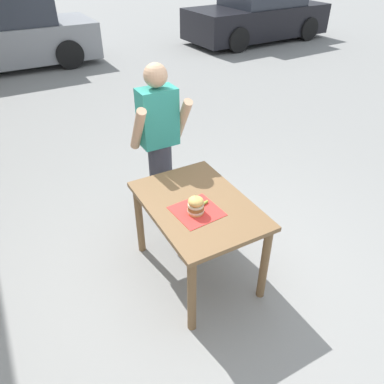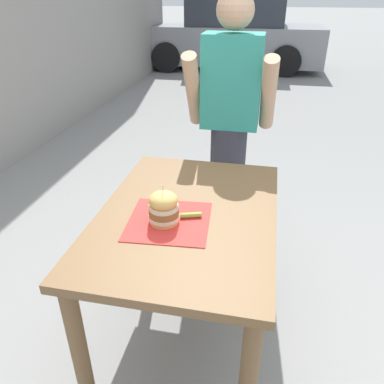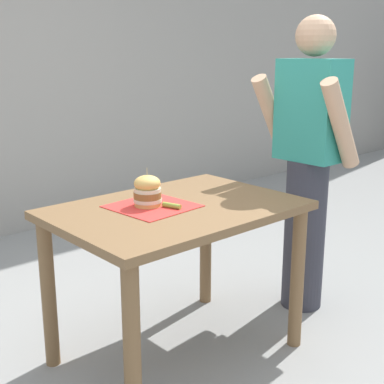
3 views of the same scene
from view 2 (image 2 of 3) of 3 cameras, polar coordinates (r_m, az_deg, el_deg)
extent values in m
plane|color=gray|center=(2.24, -0.55, -20.47)|extent=(80.00, 80.00, 0.00)
cube|color=brown|center=(1.73, -0.67, -3.60)|extent=(0.80, 1.15, 0.04)
cylinder|color=brown|center=(1.73, -16.69, -22.57)|extent=(0.07, 0.07, 0.75)
cylinder|color=brown|center=(2.44, -5.91, -4.17)|extent=(0.07, 0.07, 0.75)
cylinder|color=brown|center=(2.35, 10.33, -5.95)|extent=(0.07, 0.07, 0.75)
cube|color=red|center=(1.65, -3.54, -4.42)|extent=(0.38, 0.38, 0.00)
cylinder|color=#E5B25B|center=(1.64, -4.26, -4.27)|extent=(0.13, 0.13, 0.02)
cylinder|color=beige|center=(1.63, -4.28, -3.72)|extent=(0.14, 0.14, 0.02)
cylinder|color=brown|center=(1.62, -4.31, -2.99)|extent=(0.13, 0.13, 0.03)
cylinder|color=beige|center=(1.60, -4.34, -2.24)|extent=(0.13, 0.13, 0.02)
ellipsoid|color=#E5B25B|center=(1.59, -4.38, -1.27)|extent=(0.13, 0.13, 0.08)
cylinder|color=#D1B77F|center=(1.56, -4.45, 0.21)|extent=(0.00, 0.00, 0.05)
cylinder|color=#8EA83D|center=(1.66, -0.16, -3.55)|extent=(0.10, 0.05, 0.02)
cylinder|color=#33333D|center=(2.67, 5.27, 0.85)|extent=(0.24, 0.24, 0.90)
cube|color=teal|center=(2.41, 6.07, 16.34)|extent=(0.36, 0.22, 0.56)
sphere|color=tan|center=(2.36, 6.62, 25.86)|extent=(0.22, 0.22, 0.22)
cylinder|color=tan|center=(2.40, 0.19, 15.20)|extent=(0.09, 0.34, 0.50)
cylinder|color=tan|center=(2.36, 11.58, 14.38)|extent=(0.09, 0.34, 0.50)
cube|color=gray|center=(9.43, 5.63, 21.60)|extent=(4.22, 1.75, 0.80)
cube|color=#2D333D|center=(9.35, 6.88, 25.98)|extent=(2.12, 1.59, 0.66)
cylinder|color=black|center=(8.89, -3.91, 19.81)|extent=(0.64, 0.23, 0.64)
cylinder|color=black|center=(10.45, -1.56, 21.19)|extent=(0.64, 0.23, 0.64)
cylinder|color=black|center=(8.62, 14.08, 18.79)|extent=(0.64, 0.23, 0.64)
cylinder|color=black|center=(10.22, 13.83, 20.27)|extent=(0.64, 0.23, 0.64)
cube|color=navy|center=(11.61, -26.13, 20.39)|extent=(4.21, 1.73, 0.80)
cube|color=#2D333D|center=(11.47, -26.32, 24.03)|extent=(2.11, 1.58, 0.66)
cylinder|color=black|center=(10.25, -22.29, 19.08)|extent=(0.64, 0.22, 0.64)
cylinder|color=black|center=(11.63, -17.99, 20.70)|extent=(0.64, 0.22, 0.64)
camera|label=1|loc=(1.95, -115.35, 18.35)|focal=35.00mm
camera|label=3|loc=(1.57, 101.56, -14.43)|focal=50.00mm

